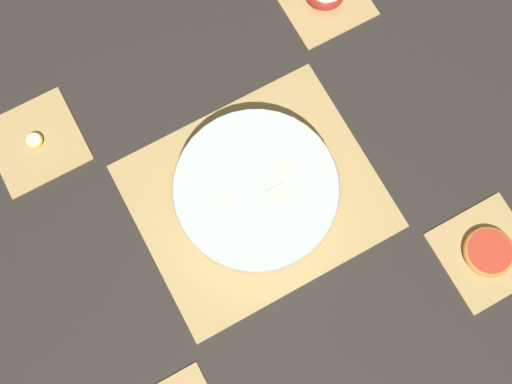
# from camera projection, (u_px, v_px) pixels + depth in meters

# --- Properties ---
(ground_plane) EXTENTS (6.00, 6.00, 0.00)m
(ground_plane) POSITION_uv_depth(u_px,v_px,m) (256.00, 196.00, 1.05)
(ground_plane) COLOR #2D2823
(bamboo_mat_center) EXTENTS (0.41, 0.35, 0.01)m
(bamboo_mat_center) POSITION_uv_depth(u_px,v_px,m) (256.00, 196.00, 1.05)
(bamboo_mat_center) COLOR tan
(bamboo_mat_center) RESTS_ON ground_plane
(coaster_mat_near_right) EXTENTS (0.16, 0.16, 0.01)m
(coaster_mat_near_right) POSITION_uv_depth(u_px,v_px,m) (36.00, 142.00, 1.07)
(coaster_mat_near_right) COLOR tan
(coaster_mat_near_right) RESTS_ON ground_plane
(coaster_mat_far_left) EXTENTS (0.16, 0.16, 0.01)m
(coaster_mat_far_left) POSITION_uv_depth(u_px,v_px,m) (487.00, 252.00, 1.02)
(coaster_mat_far_left) COLOR tan
(coaster_mat_far_left) RESTS_ON ground_plane
(fruit_salad_bowl) EXTENTS (0.28, 0.28, 0.06)m
(fruit_salad_bowl) POSITION_uv_depth(u_px,v_px,m) (256.00, 190.00, 1.01)
(fruit_salad_bowl) COLOR silver
(fruit_salad_bowl) RESTS_ON bamboo_mat_center
(banana_coin_single) EXTENTS (0.03, 0.03, 0.01)m
(banana_coin_single) POSITION_uv_depth(u_px,v_px,m) (34.00, 140.00, 1.06)
(banana_coin_single) COLOR #F7EFC6
(banana_coin_single) RESTS_ON coaster_mat_near_right
(grapefruit_slice) EXTENTS (0.09, 0.09, 0.01)m
(grapefruit_slice) POSITION_uv_depth(u_px,v_px,m) (489.00, 252.00, 1.01)
(grapefruit_slice) COLOR red
(grapefruit_slice) RESTS_ON coaster_mat_far_left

